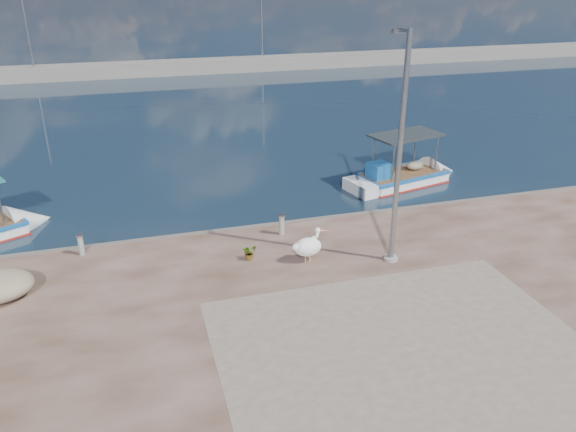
{
  "coord_description": "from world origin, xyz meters",
  "views": [
    {
      "loc": [
        -4.82,
        -12.76,
        8.99
      ],
      "look_at": [
        0.0,
        3.8,
        1.3
      ],
      "focal_mm": 35.0,
      "sensor_mm": 36.0,
      "label": 1
    }
  ],
  "objects_px": {
    "boat_right": "(401,179)",
    "pelican": "(308,246)",
    "lamp_post": "(399,160)",
    "bollard_near": "(282,224)"
  },
  "relations": [
    {
      "from": "lamp_post",
      "to": "boat_right",
      "type": "bearing_deg",
      "value": 60.72
    },
    {
      "from": "boat_right",
      "to": "pelican",
      "type": "relative_size",
      "value": 5.04
    },
    {
      "from": "boat_right",
      "to": "pelican",
      "type": "distance_m",
      "value": 9.4
    },
    {
      "from": "boat_right",
      "to": "bollard_near",
      "type": "bearing_deg",
      "value": -160.33
    },
    {
      "from": "boat_right",
      "to": "lamp_post",
      "type": "xyz_separation_m",
      "value": [
        -4.06,
        -7.23,
        3.59
      ]
    },
    {
      "from": "lamp_post",
      "to": "bollard_near",
      "type": "height_order",
      "value": "lamp_post"
    },
    {
      "from": "pelican",
      "to": "bollard_near",
      "type": "height_order",
      "value": "pelican"
    },
    {
      "from": "lamp_post",
      "to": "bollard_near",
      "type": "xyz_separation_m",
      "value": [
        -2.82,
        2.71,
        -2.89
      ]
    },
    {
      "from": "pelican",
      "to": "lamp_post",
      "type": "xyz_separation_m",
      "value": [
        2.55,
        -0.59,
        2.76
      ]
    },
    {
      "from": "pelican",
      "to": "lamp_post",
      "type": "bearing_deg",
      "value": -13.29
    }
  ]
}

